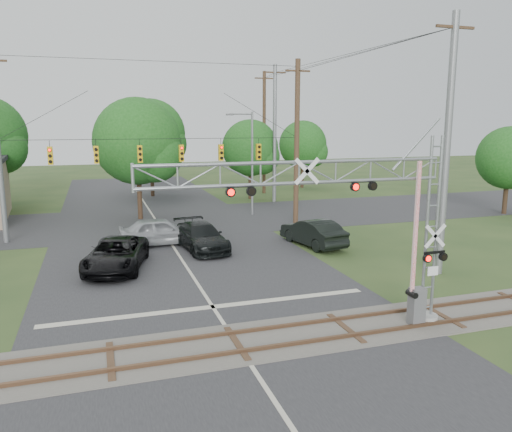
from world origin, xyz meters
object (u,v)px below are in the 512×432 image
object	(u,v)px
crossing_gantry	(355,214)
streetlight	(250,158)
pickup_black	(116,254)
car_dark	(201,237)
sedan_silver	(160,231)
traffic_signal_span	(175,147)

from	to	relation	value
crossing_gantry	streetlight	distance (m)	23.05
crossing_gantry	pickup_black	xyz separation A→B (m)	(-7.36, 10.42, -3.44)
car_dark	streetlight	xyz separation A→B (m)	(5.99, 9.74, 3.73)
sedan_silver	traffic_signal_span	bearing A→B (deg)	-25.18
traffic_signal_span	car_dark	xyz separation A→B (m)	(0.55, -5.31, -4.89)
traffic_signal_span	streetlight	world-z (taller)	traffic_signal_span
car_dark	sedan_silver	distance (m)	2.81
pickup_black	streetlight	xyz separation A→B (m)	(10.81, 12.36, 3.72)
car_dark	sedan_silver	xyz separation A→B (m)	(-2.07, 1.90, 0.06)
traffic_signal_span	pickup_black	xyz separation A→B (m)	(-4.28, -7.93, -4.88)
car_dark	traffic_signal_span	bearing A→B (deg)	89.23
pickup_black	sedan_silver	distance (m)	5.30
streetlight	pickup_black	bearing A→B (deg)	-131.17
traffic_signal_span	car_dark	world-z (taller)	traffic_signal_span
sedan_silver	streetlight	size ratio (longest dim) A/B	0.61
crossing_gantry	streetlight	xyz separation A→B (m)	(3.45, 22.79, 0.27)
pickup_black	streetlight	distance (m)	16.84
traffic_signal_span	streetlight	size ratio (longest dim) A/B	2.41
traffic_signal_span	sedan_silver	size ratio (longest dim) A/B	3.98
crossing_gantry	pickup_black	distance (m)	13.21
crossing_gantry	pickup_black	size ratio (longest dim) A/B	1.92
traffic_signal_span	pickup_black	distance (m)	10.25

